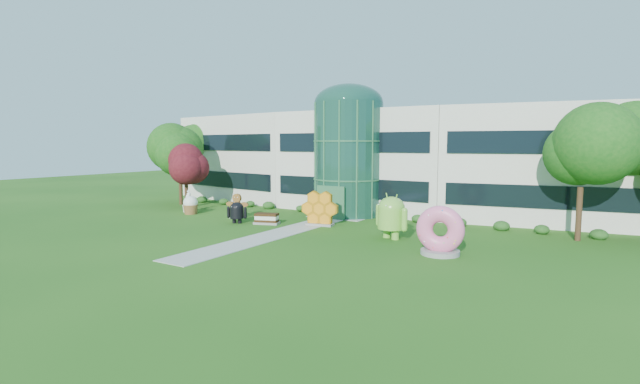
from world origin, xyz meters
The scene contains 14 objects.
ground centered at (0.00, 0.00, 0.00)m, with size 140.00×140.00×0.00m, color #215114.
building centered at (0.00, 18.00, 4.65)m, with size 46.00×15.00×9.30m, color beige, non-canonical shape.
atrium centered at (0.00, 12.00, 4.90)m, with size 6.00×6.00×9.80m, color #194738.
walkway centered at (0.00, 2.00, 0.02)m, with size 2.40×20.00×0.04m, color #9E9E93.
tree_red centered at (-15.50, 7.50, 3.00)m, with size 4.00×4.00×6.00m, color #3F0C14, non-canonical shape.
trees_backdrop centered at (0.00, 13.00, 4.20)m, with size 52.00×8.00×8.40m, color #134D13, non-canonical shape.
android_green centered at (7.38, 4.27, 1.65)m, with size 2.92×1.95×3.31m, color #73BC3C, non-canonical shape.
android_black centered at (-5.38, 3.41, 0.99)m, with size 1.74×1.16×1.97m, color black, non-canonical shape.
donut centered at (11.51, 1.60, 1.43)m, with size 2.74×1.32×2.85m, color #EB598D, non-canonical shape.
gingerbread centered at (-7.06, 5.34, 1.06)m, with size 2.29×0.88×2.12m, color brown, non-canonical shape.
ice_cream_sandwich centered at (-3.13, 4.35, 0.43)m, with size 1.95×0.97×0.87m, color black, non-canonical shape.
honeycomb centered at (0.75, 6.00, 1.20)m, with size 3.07×1.10×2.41m, color orange, non-canonical shape.
froyo centered at (-13.21, 5.63, 1.04)m, with size 1.22×1.22×2.08m, color white, non-canonical shape.
cupcake centered at (-12.16, 4.89, 0.83)m, with size 1.38×1.38×1.65m, color white, non-canonical shape.
Camera 1 is at (19.22, -24.04, 6.30)m, focal length 26.00 mm.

